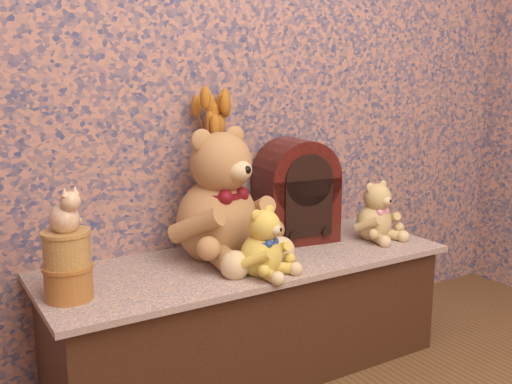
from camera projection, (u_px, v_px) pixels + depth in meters
display_shelf at (249, 314)px, 2.02m from camera, size 1.40×0.51×0.40m
teddy_large at (217, 188)px, 1.96m from camera, size 0.48×0.53×0.48m
teddy_medium at (261, 238)px, 1.80m from camera, size 0.26×0.27×0.23m
teddy_small at (375, 208)px, 2.20m from camera, size 0.22×0.25×0.24m
cathedral_radio at (296, 190)px, 2.17m from camera, size 0.30×0.24×0.38m
ceramic_vase at (213, 221)px, 2.09m from camera, size 0.15×0.15×0.19m
dried_stalks at (212, 144)px, 2.04m from camera, size 0.26×0.26×0.37m
biscuit_tin_lower at (69, 282)px, 1.61m from camera, size 0.17×0.17×0.10m
biscuit_tin_upper at (67, 249)px, 1.60m from camera, size 0.16×0.16×0.10m
cat_figurine at (64, 209)px, 1.57m from camera, size 0.13×0.13×0.13m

